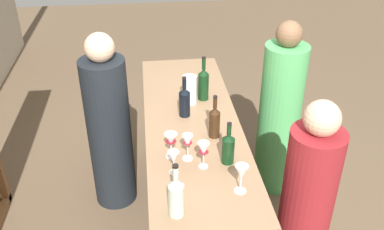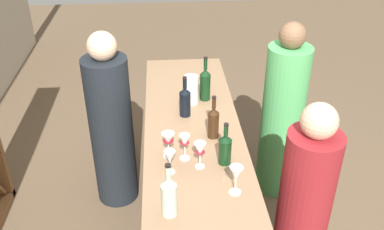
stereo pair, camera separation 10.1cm
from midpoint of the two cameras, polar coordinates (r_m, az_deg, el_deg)
ground_plane at (r=3.59m, az=0.83°, el=-13.79°), size 12.00×12.00×0.00m
bar_counter at (r=3.27m, az=0.90°, el=-7.84°), size 2.10×0.65×0.95m
wine_bottle_leftmost_clear_pale at (r=2.20m, az=-1.71°, el=-10.58°), size 0.08×0.08×0.31m
wine_bottle_second_left_dark_green at (r=2.56m, az=5.52°, el=-4.43°), size 0.08×0.08×0.28m
wine_bottle_center_amber_brown at (r=2.78m, az=3.88°, el=-0.92°), size 0.07×0.07×0.30m
wine_bottle_second_right_near_black at (r=3.00m, az=0.04°, el=1.84°), size 0.08×0.08×0.30m
wine_bottle_rightmost_dark_green at (r=3.20m, az=2.66°, el=4.14°), size 0.08×0.08×0.34m
wine_glass_near_left at (r=2.34m, az=7.09°, el=-7.83°), size 0.07×0.07×0.17m
wine_glass_near_center at (r=2.51m, az=2.22°, el=-4.75°), size 0.07×0.07×0.17m
wine_glass_near_right at (r=2.57m, az=0.15°, el=-3.69°), size 0.07×0.07×0.17m
wine_glass_far_left at (r=2.47m, az=-1.78°, el=-5.68°), size 0.07×0.07×0.15m
wine_glass_far_center at (r=2.59m, az=-2.04°, el=-3.35°), size 0.08×0.08×0.17m
water_pitcher at (r=3.17m, az=0.78°, el=3.35°), size 0.11×0.11×0.21m
person_left_guest at (r=3.59m, az=12.59°, el=-0.49°), size 0.40×0.40×1.51m
person_center_guest at (r=2.81m, az=15.45°, el=-12.23°), size 0.38×0.38×1.42m
person_server_behind at (r=3.46m, az=-9.78°, el=-1.71°), size 0.37×0.37×1.48m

